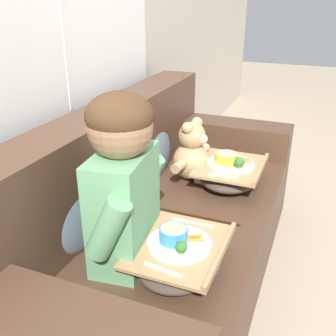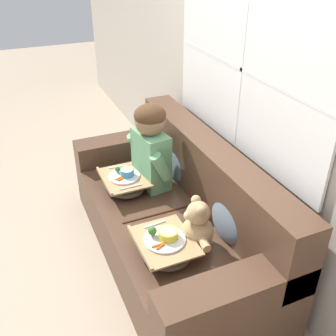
# 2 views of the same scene
# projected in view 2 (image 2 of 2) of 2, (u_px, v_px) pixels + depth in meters

# --- Properties ---
(ground_plane) EXTENTS (14.00, 14.00, 0.00)m
(ground_plane) POSITION_uv_depth(u_px,v_px,m) (168.00, 255.00, 2.96)
(ground_plane) COLOR tan
(wall_back_with_window) EXTENTS (8.00, 0.08, 2.60)m
(wall_back_with_window) POSITION_uv_depth(u_px,v_px,m) (247.00, 77.00, 2.48)
(wall_back_with_window) COLOR #BCB2A3
(wall_back_with_window) RESTS_ON ground_plane
(couch) EXTENTS (1.98, 0.88, 0.87)m
(couch) POSITION_uv_depth(u_px,v_px,m) (176.00, 220.00, 2.82)
(couch) COLOR #4C3323
(couch) RESTS_ON ground_plane
(throw_pillow_behind_child) EXTENTS (0.36, 0.17, 0.37)m
(throw_pillow_behind_child) POSITION_uv_depth(u_px,v_px,m) (178.00, 159.00, 3.05)
(throw_pillow_behind_child) COLOR slate
(throw_pillow_behind_child) RESTS_ON couch
(throw_pillow_behind_teddy) EXTENTS (0.37, 0.18, 0.39)m
(throw_pillow_behind_teddy) POSITION_uv_depth(u_px,v_px,m) (230.00, 214.00, 2.45)
(throw_pillow_behind_teddy) COLOR slate
(throw_pillow_behind_teddy) RESTS_ON couch
(child_figure) EXTENTS (0.48, 0.25, 0.65)m
(child_figure) POSITION_uv_depth(u_px,v_px,m) (151.00, 142.00, 2.88)
(child_figure) COLOR #66A370
(child_figure) RESTS_ON couch
(teddy_bear) EXTENTS (0.36, 0.26, 0.34)m
(teddy_bear) POSITION_uv_depth(u_px,v_px,m) (197.00, 227.00, 2.38)
(teddy_bear) COLOR tan
(teddy_bear) RESTS_ON couch
(lap_tray_child) EXTENTS (0.40, 0.32, 0.18)m
(lap_tray_child) POSITION_uv_depth(u_px,v_px,m) (125.00, 182.00, 2.96)
(lap_tray_child) COLOR #473D33
(lap_tray_child) RESTS_ON child_figure
(lap_tray_teddy) EXTENTS (0.40, 0.33, 0.19)m
(lap_tray_teddy) POSITION_uv_depth(u_px,v_px,m) (165.00, 246.00, 2.35)
(lap_tray_teddy) COLOR #473D33
(lap_tray_teddy) RESTS_ON teddy_bear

